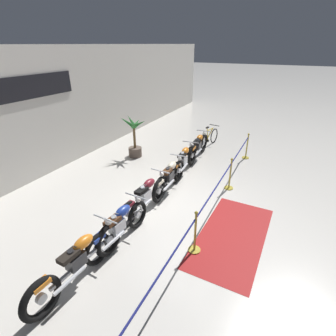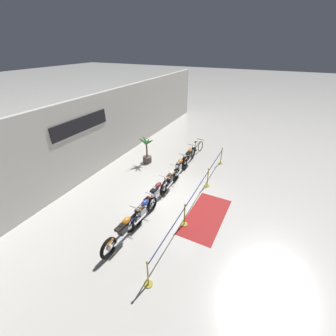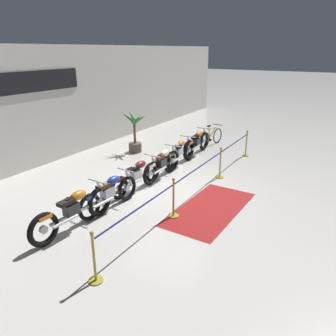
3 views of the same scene
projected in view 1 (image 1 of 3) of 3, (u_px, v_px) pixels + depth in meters
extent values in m
plane|color=silver|center=(179.00, 204.00, 7.62)|extent=(120.00, 120.00, 0.00)
cube|color=silver|center=(40.00, 114.00, 8.74)|extent=(28.00, 0.25, 4.20)
cube|color=black|center=(27.00, 88.00, 7.99)|extent=(3.56, 0.04, 0.70)
torus|color=black|center=(108.00, 239.00, 5.66)|extent=(0.79, 0.17, 0.78)
torus|color=black|center=(41.00, 299.00, 4.34)|extent=(0.79, 0.17, 0.78)
cylinder|color=silver|center=(108.00, 239.00, 5.66)|extent=(0.19, 0.09, 0.18)
cylinder|color=silver|center=(41.00, 299.00, 4.34)|extent=(0.19, 0.09, 0.18)
cylinder|color=silver|center=(110.00, 226.00, 5.61)|extent=(0.31, 0.07, 0.59)
cube|color=#2D2D30|center=(76.00, 260.00, 4.89)|extent=(0.37, 0.24, 0.26)
cylinder|color=#2D2D30|center=(76.00, 251.00, 4.84)|extent=(0.18, 0.12, 0.24)
cylinder|color=#2D2D30|center=(73.00, 254.00, 4.77)|extent=(0.18, 0.12, 0.24)
cylinder|color=silver|center=(70.00, 280.00, 4.65)|extent=(0.70, 0.11, 0.07)
cube|color=#ADAFB5|center=(79.00, 264.00, 4.99)|extent=(1.34, 0.14, 0.06)
ellipsoid|color=orange|center=(83.00, 242.00, 4.96)|extent=(0.47, 0.25, 0.22)
cube|color=black|center=(69.00, 256.00, 4.69)|extent=(0.41, 0.22, 0.09)
cube|color=orange|center=(40.00, 284.00, 4.26)|extent=(0.33, 0.18, 0.08)
cylinder|color=silver|center=(105.00, 219.00, 5.40)|extent=(0.07, 0.62, 0.04)
sphere|color=silver|center=(108.00, 222.00, 5.53)|extent=(0.14, 0.14, 0.14)
torus|color=black|center=(137.00, 215.00, 6.53)|extent=(0.72, 0.15, 0.71)
torus|color=black|center=(97.00, 249.00, 5.44)|extent=(0.72, 0.15, 0.71)
cylinder|color=silver|center=(137.00, 215.00, 6.53)|extent=(0.18, 0.09, 0.17)
cylinder|color=silver|center=(97.00, 249.00, 5.44)|extent=(0.18, 0.09, 0.17)
cylinder|color=silver|center=(139.00, 203.00, 6.48)|extent=(0.31, 0.08, 0.59)
cube|color=silver|center=(117.00, 226.00, 5.88)|extent=(0.38, 0.25, 0.26)
cylinder|color=silver|center=(118.00, 217.00, 5.83)|extent=(0.19, 0.12, 0.24)
cylinder|color=silver|center=(115.00, 219.00, 5.76)|extent=(0.19, 0.12, 0.24)
cylinder|color=silver|center=(114.00, 241.00, 5.64)|extent=(0.70, 0.12, 0.07)
cube|color=black|center=(119.00, 229.00, 5.98)|extent=(1.12, 0.14, 0.06)
ellipsoid|color=navy|center=(123.00, 211.00, 5.95)|extent=(0.47, 0.25, 0.22)
cube|color=#4C2D19|center=(112.00, 221.00, 5.68)|extent=(0.41, 0.23, 0.09)
cube|color=navy|center=(98.00, 238.00, 5.37)|extent=(0.33, 0.18, 0.08)
cylinder|color=silver|center=(136.00, 196.00, 6.28)|extent=(0.08, 0.62, 0.04)
sphere|color=silver|center=(138.00, 199.00, 6.41)|extent=(0.14, 0.14, 0.14)
torus|color=black|center=(161.00, 187.00, 7.81)|extent=(0.69, 0.16, 0.69)
torus|color=black|center=(128.00, 214.00, 6.57)|extent=(0.69, 0.16, 0.69)
cylinder|color=silver|center=(161.00, 187.00, 7.81)|extent=(0.17, 0.09, 0.16)
cylinder|color=silver|center=(128.00, 214.00, 6.57)|extent=(0.17, 0.09, 0.16)
cylinder|color=silver|center=(162.00, 178.00, 7.75)|extent=(0.31, 0.08, 0.59)
cube|color=silver|center=(145.00, 195.00, 7.08)|extent=(0.37, 0.24, 0.26)
cylinder|color=silver|center=(145.00, 188.00, 7.03)|extent=(0.19, 0.12, 0.24)
cylinder|color=silver|center=(143.00, 190.00, 6.96)|extent=(0.19, 0.12, 0.24)
cylinder|color=silver|center=(143.00, 207.00, 6.84)|extent=(0.70, 0.12, 0.07)
cube|color=#ADAFB5|center=(146.00, 199.00, 7.18)|extent=(1.26, 0.15, 0.06)
ellipsoid|color=maroon|center=(149.00, 183.00, 7.15)|extent=(0.47, 0.25, 0.22)
cube|color=black|center=(141.00, 190.00, 6.89)|extent=(0.41, 0.23, 0.09)
cube|color=maroon|center=(129.00, 205.00, 6.51)|extent=(0.33, 0.18, 0.08)
cylinder|color=silver|center=(160.00, 171.00, 7.55)|extent=(0.08, 0.62, 0.04)
sphere|color=silver|center=(162.00, 174.00, 7.68)|extent=(0.14, 0.14, 0.14)
torus|color=black|center=(179.00, 170.00, 8.81)|extent=(0.72, 0.12, 0.72)
torus|color=black|center=(159.00, 191.00, 7.59)|extent=(0.72, 0.12, 0.72)
cylinder|color=silver|center=(179.00, 170.00, 8.81)|extent=(0.17, 0.08, 0.17)
cylinder|color=silver|center=(159.00, 191.00, 7.59)|extent=(0.17, 0.08, 0.17)
cylinder|color=silver|center=(180.00, 162.00, 8.76)|extent=(0.30, 0.06, 0.59)
cube|color=#2D2D30|center=(169.00, 176.00, 8.09)|extent=(0.36, 0.23, 0.26)
cylinder|color=#2D2D30|center=(169.00, 170.00, 8.03)|extent=(0.18, 0.11, 0.24)
cylinder|color=#2D2D30|center=(168.00, 171.00, 7.97)|extent=(0.18, 0.11, 0.24)
cylinder|color=silver|center=(169.00, 185.00, 7.85)|extent=(0.70, 0.08, 0.07)
cube|color=#47474C|center=(169.00, 179.00, 8.19)|extent=(1.20, 0.08, 0.06)
ellipsoid|color=beige|center=(172.00, 165.00, 8.16)|extent=(0.46, 0.23, 0.22)
cube|color=#4C2D19|center=(167.00, 171.00, 7.89)|extent=(0.40, 0.21, 0.09)
cube|color=beige|center=(159.00, 182.00, 7.52)|extent=(0.32, 0.16, 0.08)
cylinder|color=silver|center=(179.00, 156.00, 8.55)|extent=(0.05, 0.62, 0.04)
sphere|color=silver|center=(180.00, 159.00, 8.68)|extent=(0.14, 0.14, 0.14)
torus|color=black|center=(190.00, 156.00, 9.96)|extent=(0.73, 0.18, 0.72)
torus|color=black|center=(176.00, 173.00, 8.65)|extent=(0.73, 0.18, 0.72)
cylinder|color=silver|center=(190.00, 156.00, 9.96)|extent=(0.17, 0.09, 0.17)
cylinder|color=silver|center=(176.00, 173.00, 8.65)|extent=(0.17, 0.09, 0.17)
cylinder|color=silver|center=(191.00, 148.00, 9.92)|extent=(0.31, 0.08, 0.59)
cube|color=silver|center=(183.00, 160.00, 9.20)|extent=(0.37, 0.24, 0.26)
cylinder|color=silver|center=(184.00, 154.00, 9.15)|extent=(0.19, 0.12, 0.24)
cylinder|color=silver|center=(183.00, 155.00, 9.08)|extent=(0.19, 0.12, 0.24)
cylinder|color=silver|center=(184.00, 167.00, 8.96)|extent=(0.70, 0.11, 0.07)
cube|color=#ADAFB5|center=(183.00, 163.00, 9.30)|extent=(1.26, 0.14, 0.06)
ellipsoid|color=orange|center=(185.00, 151.00, 9.28)|extent=(0.47, 0.25, 0.22)
cube|color=black|center=(182.00, 155.00, 8.99)|extent=(0.41, 0.23, 0.09)
cube|color=orange|center=(176.00, 165.00, 8.59)|extent=(0.33, 0.18, 0.08)
cylinder|color=silver|center=(191.00, 142.00, 9.71)|extent=(0.08, 0.62, 0.04)
sphere|color=silver|center=(191.00, 145.00, 9.84)|extent=(0.14, 0.14, 0.14)
torus|color=black|center=(203.00, 143.00, 11.12)|extent=(0.78, 0.16, 0.78)
torus|color=black|center=(192.00, 155.00, 9.92)|extent=(0.78, 0.16, 0.78)
cylinder|color=silver|center=(203.00, 143.00, 11.12)|extent=(0.18, 0.09, 0.18)
cylinder|color=silver|center=(192.00, 155.00, 9.92)|extent=(0.18, 0.09, 0.18)
cylinder|color=silver|center=(204.00, 136.00, 11.07)|extent=(0.31, 0.07, 0.59)
cube|color=#2D2D30|center=(198.00, 146.00, 10.41)|extent=(0.37, 0.23, 0.26)
cylinder|color=#2D2D30|center=(198.00, 141.00, 10.36)|extent=(0.18, 0.12, 0.24)
cylinder|color=#2D2D30|center=(198.00, 141.00, 10.29)|extent=(0.18, 0.12, 0.24)
cylinder|color=silver|center=(198.00, 152.00, 10.17)|extent=(0.70, 0.09, 0.07)
cube|color=black|center=(198.00, 148.00, 10.51)|extent=(1.17, 0.10, 0.06)
ellipsoid|color=orange|center=(200.00, 138.00, 10.49)|extent=(0.47, 0.24, 0.22)
cube|color=black|center=(197.00, 141.00, 10.21)|extent=(0.41, 0.21, 0.09)
cube|color=orange|center=(193.00, 148.00, 9.84)|extent=(0.33, 0.17, 0.08)
cylinder|color=silver|center=(204.00, 131.00, 10.87)|extent=(0.06, 0.62, 0.04)
sphere|color=silver|center=(204.00, 134.00, 10.99)|extent=(0.14, 0.14, 0.14)
torus|color=black|center=(214.00, 136.00, 12.17)|extent=(0.68, 0.15, 0.68)
torus|color=black|center=(204.00, 142.00, 11.42)|extent=(0.68, 0.15, 0.68)
cylinder|color=gold|center=(210.00, 134.00, 11.74)|extent=(0.60, 0.14, 0.43)
cylinder|color=gold|center=(210.00, 130.00, 11.61)|extent=(0.55, 0.12, 0.04)
cylinder|color=gold|center=(207.00, 133.00, 11.52)|extent=(0.15, 0.06, 0.55)
cube|color=black|center=(207.00, 128.00, 11.37)|extent=(0.19, 0.11, 0.05)
cylinder|color=gold|center=(206.00, 141.00, 11.57)|extent=(0.46, 0.10, 0.03)
cylinder|color=black|center=(214.00, 125.00, 11.90)|extent=(0.10, 0.48, 0.03)
cylinder|color=black|center=(208.00, 141.00, 11.77)|extent=(0.13, 0.07, 0.12)
cylinder|color=brown|center=(135.00, 152.00, 10.77)|extent=(0.54, 0.54, 0.37)
cylinder|color=brown|center=(134.00, 137.00, 10.50)|extent=(0.10, 0.10, 0.90)
cone|color=#286B2D|center=(136.00, 123.00, 10.45)|extent=(0.53, 0.18, 0.32)
cone|color=#286B2D|center=(131.00, 121.00, 10.46)|extent=(0.48, 0.62, 0.55)
cone|color=#286B2D|center=(128.00, 123.00, 10.26)|extent=(0.32, 0.55, 0.50)
cone|color=#286B2D|center=(128.00, 123.00, 10.13)|extent=(0.56, 0.49, 0.59)
cone|color=#286B2D|center=(133.00, 125.00, 10.07)|extent=(0.52, 0.41, 0.43)
cone|color=#286B2D|center=(138.00, 125.00, 10.08)|extent=(0.32, 0.65, 0.49)
cone|color=#286B2D|center=(139.00, 124.00, 10.30)|extent=(0.40, 0.52, 0.44)
cylinder|color=navy|center=(166.00, 265.00, 4.35)|extent=(2.78, 0.04, 0.04)
cylinder|color=navy|center=(217.00, 186.00, 6.80)|extent=(3.00, 0.04, 0.04)
cylinder|color=navy|center=(241.00, 149.00, 9.18)|extent=(2.64, 0.04, 0.04)
cylinder|color=gold|center=(194.00, 250.00, 5.90)|extent=(0.28, 0.28, 0.03)
cylinder|color=gold|center=(195.00, 233.00, 5.69)|extent=(0.05, 0.05, 0.95)
sphere|color=gold|center=(196.00, 213.00, 5.47)|extent=(0.08, 0.08, 0.08)
cylinder|color=gold|center=(229.00, 188.00, 8.44)|extent=(0.28, 0.28, 0.03)
cylinder|color=gold|center=(230.00, 174.00, 8.23)|extent=(0.05, 0.05, 0.95)
sphere|color=gold|center=(232.00, 159.00, 8.00)|extent=(0.08, 0.08, 0.08)
cylinder|color=gold|center=(245.00, 158.00, 10.67)|extent=(0.28, 0.28, 0.03)
cylinder|color=gold|center=(247.00, 146.00, 10.46)|extent=(0.05, 0.05, 0.95)
sphere|color=gold|center=(249.00, 134.00, 10.24)|extent=(0.08, 0.08, 0.08)
cube|color=maroon|center=(232.00, 236.00, 6.35)|extent=(3.15, 1.56, 0.01)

